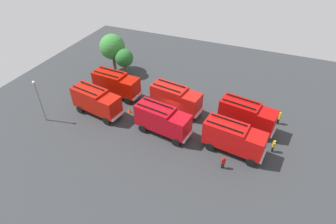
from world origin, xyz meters
The scene contains 17 objects.
ground_plane centered at (0.00, 0.00, 0.00)m, with size 56.05×56.05×0.00m, color #2D3033.
fire_truck_0 centered at (-9.62, -2.30, 2.15)m, with size 7.50×3.68×3.88m.
fire_truck_1 centered at (0.32, -2.59, 2.15)m, with size 7.48×3.60×3.88m.
fire_truck_2 centered at (9.19, -2.47, 2.15)m, with size 7.46×3.53×3.88m.
fire_truck_3 centered at (-9.48, 2.64, 2.15)m, with size 7.35×3.16×3.88m.
fire_truck_4 centered at (0.14, 2.46, 2.15)m, with size 7.48×3.62×3.88m.
fire_truck_5 centered at (9.85, 2.40, 2.15)m, with size 7.50×3.70×3.88m.
firefighter_0 centered at (13.69, -0.73, 0.93)m, with size 0.35×0.47×1.67m.
firefighter_1 centered at (13.80, 4.95, 1.02)m, with size 0.47×0.46×1.80m.
firefighter_2 centered at (8.85, -5.50, 0.89)m, with size 0.48×0.43×1.61m.
firefighter_3 centered at (11.29, 5.87, 0.94)m, with size 0.43×0.27×1.68m.
tree_0 centered at (-14.03, 9.46, 4.40)m, with size 4.22×4.22×6.55m.
tree_1 centered at (-11.49, 8.75, 3.16)m, with size 3.03×3.03×4.70m.
traffic_cone_0 centered at (-1.12, 0.39, 0.36)m, with size 0.50×0.50×0.72m, color #F2600C.
traffic_cone_1 centered at (5.10, 0.16, 0.28)m, with size 0.39×0.39×0.55m, color #F2600C.
traffic_cone_2 centered at (-5.72, -0.40, 0.37)m, with size 0.52×0.52×0.74m, color #F2600C.
lamppost centered at (-15.37, -6.30, 3.63)m, with size 0.36×0.36×6.14m.
Camera 1 is at (11.24, -27.08, 23.59)m, focal length 29.56 mm.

